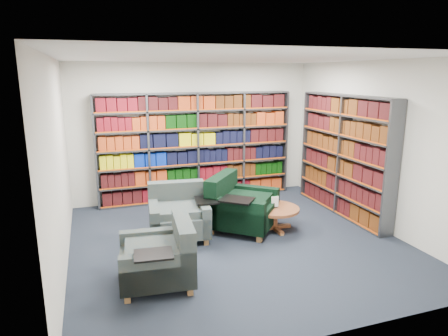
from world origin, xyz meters
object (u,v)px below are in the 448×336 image
object	(u,v)px
coffee_table	(275,212)
chair_teal_front	(163,258)
chair_green_right	(238,208)
chair_teal_left	(178,215)

from	to	relation	value
coffee_table	chair_teal_front	bearing A→B (deg)	-151.23
chair_green_right	chair_teal_left	bearing A→B (deg)	178.09
chair_teal_front	chair_green_right	bearing A→B (deg)	42.63
chair_teal_left	chair_teal_front	size ratio (longest dim) A/B	1.04
chair_green_right	chair_teal_front	world-z (taller)	chair_green_right
chair_teal_front	coffee_table	bearing A→B (deg)	28.77
chair_teal_left	chair_green_right	distance (m)	1.02
chair_teal_left	coffee_table	world-z (taller)	chair_teal_left
chair_teal_left	chair_teal_front	distance (m)	1.52
chair_teal_left	chair_green_right	xyz separation A→B (m)	(1.02, -0.03, 0.03)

